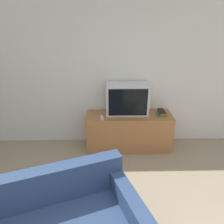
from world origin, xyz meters
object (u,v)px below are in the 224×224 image
at_px(television, 127,99).
at_px(tv_stand, 129,131).
at_px(book_stack, 162,113).
at_px(remote_on_stand, 102,118).

bearing_deg(television, tv_stand, -61.31).
height_order(television, book_stack, television).
bearing_deg(remote_on_stand, book_stack, 6.46).
relative_size(television, remote_on_stand, 4.10).
height_order(tv_stand, remote_on_stand, remote_on_stand).
distance_m(book_stack, remote_on_stand, 1.05).
relative_size(tv_stand, remote_on_stand, 8.43).
distance_m(television, remote_on_stand, 0.55).
distance_m(tv_stand, television, 0.60).
relative_size(book_stack, remote_on_stand, 1.20).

